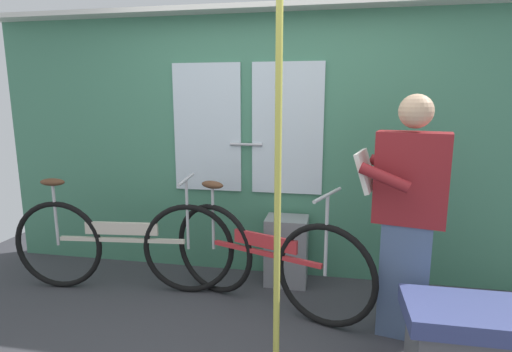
% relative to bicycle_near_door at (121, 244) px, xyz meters
% --- Properties ---
extents(train_door_wall, '(4.99, 0.28, 2.27)m').
position_rel_bicycle_near_door_xyz_m(train_door_wall, '(1.12, 0.59, 0.80)').
color(train_door_wall, '#427F60').
rests_on(train_door_wall, ground_plane).
extents(bicycle_near_door, '(1.82, 0.44, 0.95)m').
position_rel_bicycle_near_door_xyz_m(bicycle_near_door, '(0.00, 0.00, 0.00)').
color(bicycle_near_door, black).
rests_on(bicycle_near_door, ground_plane).
extents(bicycle_leaning_behind, '(1.59, 0.71, 0.94)m').
position_rel_bicycle_near_door_xyz_m(bicycle_leaning_behind, '(1.18, -0.06, -0.00)').
color(bicycle_leaning_behind, black).
rests_on(bicycle_leaning_behind, ground_plane).
extents(passenger_reading_newspaper, '(0.60, 0.52, 1.58)m').
position_rel_bicycle_near_door_xyz_m(passenger_reading_newspaper, '(2.13, -0.24, 0.44)').
color(passenger_reading_newspaper, slate).
rests_on(passenger_reading_newspaper, ground_plane).
extents(trash_bin_by_wall, '(0.35, 0.28, 0.57)m').
position_rel_bicycle_near_door_xyz_m(trash_bin_by_wall, '(1.30, 0.38, -0.10)').
color(trash_bin_by_wall, gray).
rests_on(trash_bin_by_wall, ground_plane).
extents(handrail_pole, '(0.04, 0.04, 2.23)m').
position_rel_bicycle_near_door_xyz_m(handrail_pole, '(1.38, -0.83, 0.73)').
color(handrail_pole, '#C6C14C').
rests_on(handrail_pole, ground_plane).
extents(bench_seat_corner, '(0.70, 0.44, 0.45)m').
position_rel_bicycle_near_door_xyz_m(bench_seat_corner, '(2.42, -0.67, -0.15)').
color(bench_seat_corner, '#3D477F').
rests_on(bench_seat_corner, ground_plane).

